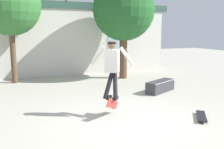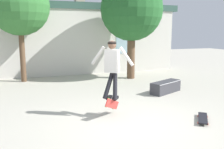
# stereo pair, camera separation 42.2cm
# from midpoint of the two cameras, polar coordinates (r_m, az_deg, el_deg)

# --- Properties ---
(ground_plane) EXTENTS (40.00, 40.00, 0.00)m
(ground_plane) POSITION_cam_midpoint_polar(r_m,az_deg,el_deg) (6.26, 1.80, -10.64)
(ground_plane) COLOR #B2AD9E
(building_backdrop) EXTENTS (11.98, 0.52, 4.77)m
(building_backdrop) POSITION_cam_midpoint_polar(r_m,az_deg,el_deg) (12.61, -12.36, 8.28)
(building_backdrop) COLOR beige
(building_backdrop) RESTS_ON ground_plane
(tree_right) EXTENTS (2.79, 2.79, 4.52)m
(tree_right) POSITION_cam_midpoint_polar(r_m,az_deg,el_deg) (11.57, 1.60, 14.47)
(tree_right) COLOR brown
(tree_right) RESTS_ON ground_plane
(tree_left) EXTENTS (2.50, 2.50, 4.49)m
(tree_left) POSITION_cam_midpoint_polar(r_m,az_deg,el_deg) (11.36, -23.36, 14.37)
(tree_left) COLOR brown
(tree_left) RESTS_ON ground_plane
(skate_ledge) EXTENTS (1.39, 0.94, 0.41)m
(skate_ledge) POSITION_cam_midpoint_polar(r_m,az_deg,el_deg) (9.21, 9.69, -2.66)
(skate_ledge) COLOR #38383D
(skate_ledge) RESTS_ON ground_plane
(skater) EXTENTS (0.94, 0.78, 1.52)m
(skater) POSITION_cam_midpoint_polar(r_m,az_deg,el_deg) (6.32, -1.91, 2.30)
(skater) COLOR silver
(skateboard_flipping) EXTENTS (0.60, 0.61, 0.50)m
(skateboard_flipping) POSITION_cam_midpoint_polar(r_m,az_deg,el_deg) (6.45, -1.80, -6.77)
(skateboard_flipping) COLOR red
(skateboard_resting) EXTENTS (0.69, 0.79, 0.08)m
(skateboard_resting) POSITION_cam_midpoint_polar(r_m,az_deg,el_deg) (6.74, 18.07, -9.00)
(skateboard_resting) COLOR black
(skateboard_resting) RESTS_ON ground_plane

